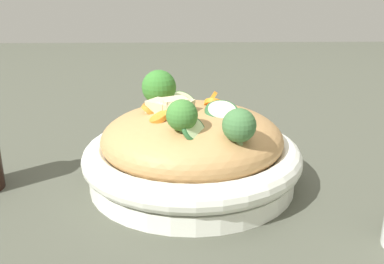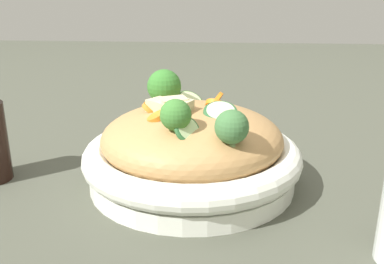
{
  "view_description": "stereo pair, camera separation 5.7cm",
  "coord_description": "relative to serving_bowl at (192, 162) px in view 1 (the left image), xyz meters",
  "views": [
    {
      "loc": [
        0.02,
        0.54,
        0.26
      ],
      "look_at": [
        0.0,
        0.0,
        0.07
      ],
      "focal_mm": 40.29,
      "sensor_mm": 36.0,
      "label": 1
    },
    {
      "loc": [
        -0.04,
        0.54,
        0.26
      ],
      "look_at": [
        0.0,
        0.0,
        0.07
      ],
      "focal_mm": 40.29,
      "sensor_mm": 36.0,
      "label": 2
    }
  ],
  "objects": [
    {
      "name": "zucchini_slices",
      "position": [
        -0.01,
        -0.01,
        0.07
      ],
      "size": [
        0.1,
        0.22,
        0.04
      ],
      "color": "beige",
      "rests_on": "serving_bowl"
    },
    {
      "name": "noodle_heap",
      "position": [
        0.0,
        0.0,
        0.04
      ],
      "size": [
        0.24,
        0.24,
        0.08
      ],
      "color": "tan",
      "rests_on": "serving_bowl"
    },
    {
      "name": "ground_plane",
      "position": [
        0.0,
        0.0,
        -0.03
      ],
      "size": [
        3.0,
        3.0,
        0.0
      ],
      "primitive_type": "plane",
      "color": "#474A3D"
    },
    {
      "name": "carrot_coins",
      "position": [
        0.01,
        -0.01,
        0.07
      ],
      "size": [
        0.11,
        0.14,
        0.03
      ],
      "color": "orange",
      "rests_on": "serving_bowl"
    },
    {
      "name": "broccoli_florets",
      "position": [
        0.01,
        0.0,
        0.08
      ],
      "size": [
        0.15,
        0.21,
        0.06
      ],
      "color": "#9EB573",
      "rests_on": "serving_bowl"
    },
    {
      "name": "chicken_chunks",
      "position": [
        0.02,
        0.01,
        0.08
      ],
      "size": [
        0.07,
        0.05,
        0.02
      ],
      "color": "beige",
      "rests_on": "serving_bowl"
    },
    {
      "name": "serving_bowl",
      "position": [
        0.0,
        0.0,
        0.0
      ],
      "size": [
        0.29,
        0.29,
        0.06
      ],
      "color": "white",
      "rests_on": "ground_plane"
    }
  ]
}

